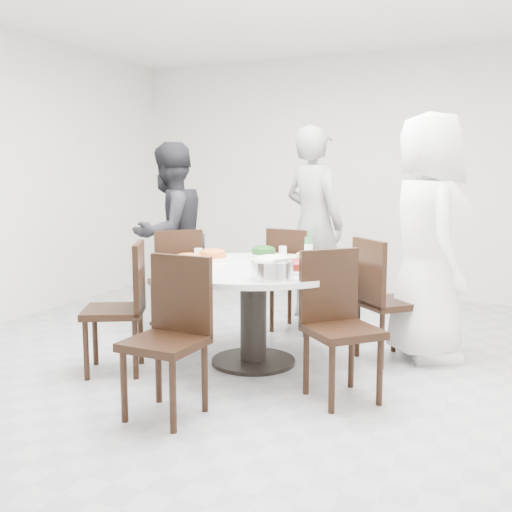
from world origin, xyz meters
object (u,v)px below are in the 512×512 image
at_px(chair_se, 343,327).
at_px(diner_middle, 314,224).
at_px(diner_right, 428,237).
at_px(chair_nw, 175,281).
at_px(chair_s, 164,339).
at_px(chair_n, 297,280).
at_px(beverage_bottle, 309,245).
at_px(diner_left, 170,234).
at_px(soup_bowl, 183,268).
at_px(chair_ne, 389,300).
at_px(dining_table, 253,315).
at_px(rice_bowl, 272,270).
at_px(chair_sw, 113,308).

height_order(chair_se, diner_middle, diner_middle).
xyz_separation_m(chair_se, diner_right, (0.36, 1.13, 0.47)).
relative_size(chair_nw, diner_right, 0.50).
bearing_deg(chair_s, chair_n, 91.34).
distance_m(chair_nw, diner_right, 2.24).
bearing_deg(chair_n, chair_s, 96.64).
bearing_deg(beverage_bottle, chair_n, 117.76).
bearing_deg(chair_se, beverage_bottle, 74.36).
relative_size(chair_n, diner_left, 0.55).
bearing_deg(soup_bowl, chair_nw, 123.89).
bearing_deg(diner_right, diner_left, 62.44).
height_order(chair_nw, diner_right, diner_right).
distance_m(chair_ne, diner_right, 0.57).
xyz_separation_m(chair_n, soup_bowl, (-0.31, -1.52, 0.31)).
xyz_separation_m(dining_table, chair_n, (-0.01, 1.04, 0.10)).
bearing_deg(rice_bowl, diner_middle, 100.12).
height_order(chair_s, soup_bowl, chair_s).
xyz_separation_m(chair_se, beverage_bottle, (-0.55, 0.97, 0.39)).
xyz_separation_m(chair_sw, soup_bowl, (0.52, 0.10, 0.31)).
distance_m(chair_ne, diner_left, 2.20).
xyz_separation_m(dining_table, chair_ne, (0.93, 0.48, 0.10)).
xyz_separation_m(chair_nw, rice_bowl, (1.34, -0.99, 0.33)).
height_order(diner_left, soup_bowl, diner_left).
bearing_deg(chair_n, chair_se, 127.40).
distance_m(diner_middle, rice_bowl, 2.03).
bearing_deg(chair_ne, chair_sw, 75.99).
bearing_deg(soup_bowl, diner_middle, 81.55).
bearing_deg(chair_sw, chair_ne, 93.08).
distance_m(dining_table, soup_bowl, 0.71).
distance_m(chair_nw, rice_bowl, 1.70).
bearing_deg(rice_bowl, chair_nw, 143.58).
distance_m(chair_sw, beverage_bottle, 1.61).
height_order(chair_se, diner_left, diner_left).
relative_size(chair_se, diner_middle, 0.50).
xyz_separation_m(chair_ne, chair_n, (-0.94, 0.56, 0.00)).
bearing_deg(diner_middle, diner_right, 168.45).
bearing_deg(diner_middle, dining_table, 115.21).
height_order(chair_ne, chair_n, same).
height_order(chair_nw, chair_sw, same).
distance_m(chair_ne, chair_n, 1.09).
distance_m(soup_bowl, beverage_bottle, 1.15).
relative_size(diner_right, diner_left, 1.10).
distance_m(chair_se, rice_bowl, 0.59).
height_order(chair_se, beverage_bottle, beverage_bottle).
height_order(chair_nw, diner_left, diner_left).
height_order(chair_nw, chair_s, same).
relative_size(chair_n, diner_middle, 0.50).
relative_size(chair_sw, chair_s, 1.00).
relative_size(dining_table, rice_bowl, 5.37).
xyz_separation_m(chair_sw, chair_s, (0.77, -0.55, 0.00)).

